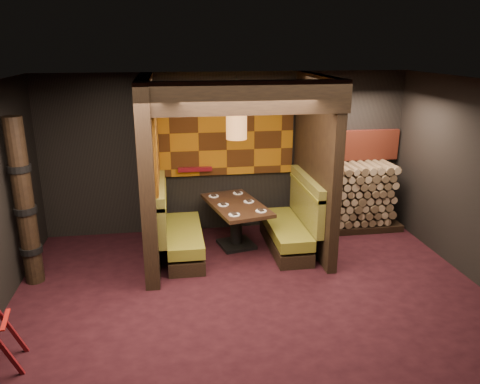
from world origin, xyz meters
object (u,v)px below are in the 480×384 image
Objects in this scene: pendant_lamp at (236,125)px; totem_column at (25,204)px; booth_bench_left at (178,233)px; dining_table at (236,217)px; firewood_stack at (354,197)px; booth_bench_right at (292,226)px.

totem_column is at bearing -166.73° from pendant_lamp.
dining_table is (0.99, 0.23, 0.13)m from booth_bench_left.
totem_column is at bearing -165.85° from dining_table.
firewood_stack is (3.25, 0.70, 0.21)m from booth_bench_left.
dining_table is 2.31m from firewood_stack.
pendant_lamp is (0.99, 0.18, 1.69)m from booth_bench_left.
booth_bench_right reaches higher than dining_table.
booth_bench_left is 1.89m from booth_bench_right.
totem_column is at bearing -172.14° from booth_bench_right.
booth_bench_right is at bearing -10.94° from pendant_lamp.
dining_table is at bearing 12.85° from booth_bench_left.
firewood_stack is at bearing 12.17° from booth_bench_left.
pendant_lamp is at bearing -166.92° from firewood_stack.
booth_bench_left is 1.62× the size of pendant_lamp.
totem_column is (-3.08, -0.78, 0.66)m from dining_table.
pendant_lamp reaches higher than dining_table.
totem_column reaches higher than booth_bench_right.
booth_bench_left is 0.92× the size of firewood_stack.
pendant_lamp is at bearing 10.06° from booth_bench_left.
totem_column is at bearing -166.81° from firewood_stack.
pendant_lamp is at bearing -90.00° from dining_table.
booth_bench_left is 1.97m from pendant_lamp.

